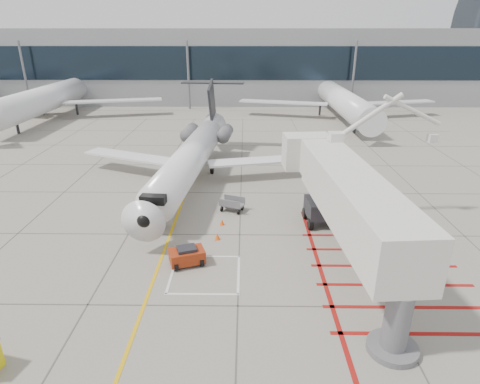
{
  "coord_description": "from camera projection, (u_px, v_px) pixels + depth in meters",
  "views": [
    {
      "loc": [
        0.34,
        -21.43,
        13.54
      ],
      "look_at": [
        0.0,
        6.0,
        2.5
      ],
      "focal_mm": 30.0,
      "sensor_mm": 36.0,
      "label": 1
    }
  ],
  "objects": [
    {
      "name": "jet_bridge",
      "position": [
        353.0,
        209.0,
        23.1
      ],
      "size": [
        10.82,
        20.54,
        7.97
      ],
      "primitive_type": null,
      "rotation": [
        0.0,
        0.0,
        0.07
      ],
      "color": "silver",
      "rests_on": "ground_plane"
    },
    {
      "name": "cone_side",
      "position": [
        222.0,
        222.0,
        30.06
      ],
      "size": [
        0.33,
        0.33,
        0.46
      ],
      "primitive_type": "cone",
      "color": "#FF500D",
      "rests_on": "ground_plane"
    },
    {
      "name": "cone_nose",
      "position": [
        217.0,
        236.0,
        27.93
      ],
      "size": [
        0.37,
        0.37,
        0.51
      ],
      "primitive_type": "cone",
      "color": "#F3560C",
      "rests_on": "ground_plane"
    },
    {
      "name": "bg_aircraft_b",
      "position": [
        50.0,
        81.0,
        65.75
      ],
      "size": [
        35.77,
        39.75,
        11.92
      ],
      "primitive_type": null,
      "color": "silver",
      "rests_on": "ground_plane"
    },
    {
      "name": "terminal_glass_band",
      "position": [
        298.0,
        63.0,
        73.74
      ],
      "size": [
        180.0,
        0.1,
        6.0
      ],
      "primitive_type": "cube",
      "color": "black",
      "rests_on": "ground_plane"
    },
    {
      "name": "ground_plane",
      "position": [
        239.0,
        265.0,
        24.94
      ],
      "size": [
        260.0,
        260.0,
        0.0
      ],
      "primitive_type": "plane",
      "color": "gray",
      "rests_on": "ground"
    },
    {
      "name": "pushback_tug",
      "position": [
        187.0,
        255.0,
        24.85
      ],
      "size": [
        2.44,
        1.94,
        1.24
      ],
      "primitive_type": null,
      "rotation": [
        0.0,
        0.0,
        0.33
      ],
      "color": "maroon",
      "rests_on": "ground_plane"
    },
    {
      "name": "baggage_cart",
      "position": [
        232.0,
        204.0,
        32.28
      ],
      "size": [
        2.13,
        1.76,
        1.16
      ],
      "primitive_type": null,
      "rotation": [
        0.0,
        0.0,
        -0.38
      ],
      "color": "slate",
      "rests_on": "ground_plane"
    },
    {
      "name": "regional_jet",
      "position": [
        184.0,
        149.0,
        34.73
      ],
      "size": [
        27.31,
        33.09,
        8.11
      ],
      "primitive_type": null,
      "rotation": [
        0.0,
        0.0,
        -0.09
      ],
      "color": "white",
      "rests_on": "ground_plane"
    },
    {
      "name": "bg_aircraft_c",
      "position": [
        341.0,
        84.0,
        65.37
      ],
      "size": [
        33.1,
        36.78,
        11.03
      ],
      "primitive_type": null,
      "color": "silver",
      "rests_on": "ground_plane"
    },
    {
      "name": "ground_power_unit",
      "position": [
        383.0,
        246.0,
        25.47
      ],
      "size": [
        2.3,
        1.65,
        1.65
      ],
      "primitive_type": null,
      "rotation": [
        0.0,
        0.0,
        -0.23
      ],
      "color": "silver",
      "rests_on": "ground_plane"
    },
    {
      "name": "terminal_building",
      "position": [
        290.0,
        63.0,
        87.15
      ],
      "size": [
        180.0,
        28.0,
        14.0
      ],
      "primitive_type": "cube",
      "color": "gray",
      "rests_on": "ground_plane"
    }
  ]
}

